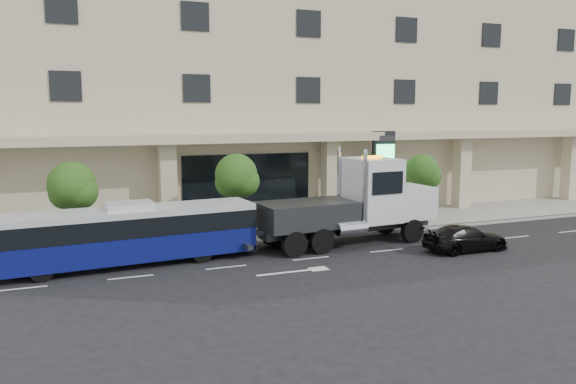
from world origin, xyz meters
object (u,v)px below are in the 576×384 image
at_px(tow_truck, 355,204).
at_px(city_bus, 130,233).
at_px(signage_pylon, 383,174).
at_px(black_sedan, 465,238).

bearing_deg(tow_truck, city_bus, 176.48).
xyz_separation_m(city_bus, signage_pylon, (15.80, 5.20, 1.46)).
height_order(city_bus, tow_truck, tow_truck).
distance_m(black_sedan, signage_pylon, 8.82).
height_order(tow_truck, signage_pylon, signage_pylon).
height_order(tow_truck, black_sedan, tow_truck).
xyz_separation_m(tow_truck, signage_pylon, (4.69, 5.11, 0.87)).
bearing_deg(black_sedan, city_bus, 77.91).
bearing_deg(signage_pylon, black_sedan, -85.07).
bearing_deg(tow_truck, black_sedan, -43.14).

